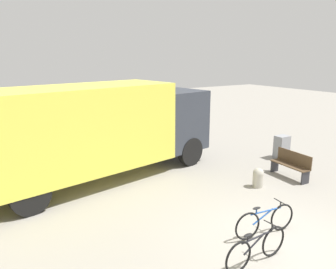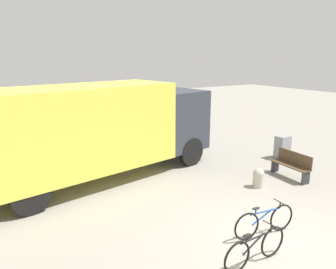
# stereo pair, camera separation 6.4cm
# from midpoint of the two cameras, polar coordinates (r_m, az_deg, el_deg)

# --- Properties ---
(ground_plane) EXTENTS (60.00, 60.00, 0.00)m
(ground_plane) POSITION_cam_midpoint_polar(r_m,az_deg,el_deg) (8.26, 18.75, -17.33)
(ground_plane) COLOR gray
(delivery_truck) EXTENTS (8.84, 3.62, 3.22)m
(delivery_truck) POSITION_cam_midpoint_polar(r_m,az_deg,el_deg) (11.03, -12.47, 1.09)
(delivery_truck) COLOR #EAE04C
(delivery_truck) RESTS_ON ground
(park_bench) EXTENTS (0.52, 1.48, 0.91)m
(park_bench) POSITION_cam_midpoint_polar(r_m,az_deg,el_deg) (12.13, 20.54, -4.83)
(park_bench) COLOR brown
(park_bench) RESTS_ON ground
(bicycle_near) EXTENTS (1.71, 0.44, 0.77)m
(bicycle_near) POSITION_cam_midpoint_polar(r_m,az_deg,el_deg) (7.20, 14.89, -18.57)
(bicycle_near) COLOR black
(bicycle_near) RESTS_ON ground
(bicycle_middle) EXTENTS (1.70, 0.44, 0.77)m
(bicycle_middle) POSITION_cam_midpoint_polar(r_m,az_deg,el_deg) (8.26, 16.32, -14.22)
(bicycle_middle) COLOR black
(bicycle_middle) RESTS_ON ground
(bollard_near_bench) EXTENTS (0.35, 0.35, 0.63)m
(bollard_near_bench) POSITION_cam_midpoint_polar(r_m,az_deg,el_deg) (10.99, 15.26, -7.16)
(bollard_near_bench) COLOR #B2AD9E
(bollard_near_bench) RESTS_ON ground
(utility_box) EXTENTS (0.56, 0.42, 0.94)m
(utility_box) POSITION_cam_midpoint_polar(r_m,az_deg,el_deg) (14.26, 19.06, -2.05)
(utility_box) COLOR gray
(utility_box) RESTS_ON ground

